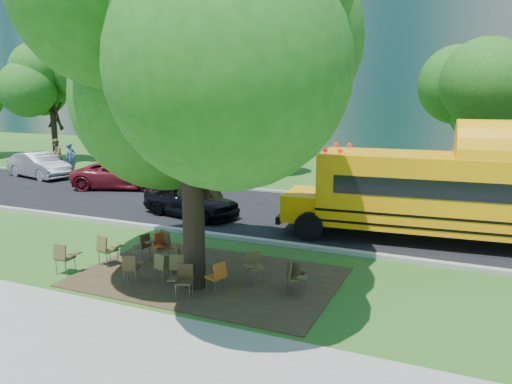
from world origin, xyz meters
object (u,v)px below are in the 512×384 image
at_px(chair_7, 295,276).
at_px(chair_0, 64,255).
at_px(chair_6, 218,274).
at_px(chair_3, 173,258).
at_px(chair_5, 183,278).
at_px(chair_1, 107,247).
at_px(chair_12, 253,264).
at_px(chair_10, 162,244).
at_px(pedestrian_b, 56,154).
at_px(black_car, 191,199).
at_px(chair_13, 295,272).
at_px(bg_car_silver, 39,165).
at_px(chair_8, 143,244).
at_px(chair_11, 179,265).
at_px(school_bus, 486,195).
at_px(main_tree, 190,72).
at_px(pedestrian_a, 71,159).
at_px(chair_2, 131,266).
at_px(bg_car_red, 125,175).
at_px(chair_9, 161,243).
at_px(chair_4, 163,265).

bearing_deg(chair_7, chair_0, -98.79).
bearing_deg(chair_6, chair_3, 92.34).
bearing_deg(chair_5, chair_1, -35.84).
xyz_separation_m(chair_1, chair_3, (2.20, 0.08, -0.04)).
xyz_separation_m(chair_6, chair_12, (0.53, 1.03, 0.01)).
distance_m(chair_5, chair_12, 2.00).
distance_m(chair_7, chair_10, 4.46).
bearing_deg(pedestrian_b, black_car, 28.98).
distance_m(chair_3, black_car, 6.76).
height_order(chair_3, chair_13, chair_3).
height_order(chair_6, chair_10, chair_10).
bearing_deg(bg_car_silver, chair_8, -110.59).
distance_m(chair_0, chair_1, 1.18).
height_order(chair_1, chair_11, chair_1).
bearing_deg(school_bus, chair_1, -151.71).
height_order(main_tree, chair_11, main_tree).
bearing_deg(black_car, chair_3, -141.42).
xyz_separation_m(chair_1, pedestrian_b, (-15.67, 13.73, 0.40)).
xyz_separation_m(chair_1, chair_8, (0.59, 0.94, -0.08)).
xyz_separation_m(chair_3, pedestrian_a, (-15.37, 12.36, 0.42)).
bearing_deg(main_tree, pedestrian_b, 143.20).
height_order(school_bus, pedestrian_b, school_bus).
bearing_deg(chair_2, chair_8, 97.90).
bearing_deg(chair_1, chair_13, 19.85).
bearing_deg(bg_car_silver, bg_car_red, -82.26).
distance_m(school_bus, pedestrian_b, 26.72).
distance_m(chair_2, chair_7, 4.35).
bearing_deg(bg_car_silver, chair_2, -113.41).
distance_m(chair_8, chair_12, 3.82).
distance_m(chair_7, pedestrian_a, 22.43).
bearing_deg(chair_6, black_car, 55.46).
bearing_deg(main_tree, chair_9, 146.24).
bearing_deg(bg_car_silver, chair_13, -104.20).
height_order(chair_11, black_car, black_car).
bearing_deg(chair_10, chair_7, 114.84).
distance_m(chair_3, bg_car_silver, 19.18).
relative_size(chair_10, pedestrian_b, 0.46).
bearing_deg(chair_0, chair_10, 42.40).
height_order(main_tree, pedestrian_a, main_tree).
height_order(chair_0, bg_car_red, bg_car_red).
height_order(school_bus, chair_12, school_bus).
bearing_deg(chair_12, chair_0, -29.76).
height_order(main_tree, chair_9, main_tree).
height_order(chair_1, chair_13, chair_1).
bearing_deg(chair_7, school_bus, 124.90).
xyz_separation_m(chair_2, chair_6, (2.42, 0.31, 0.03)).
height_order(chair_12, pedestrian_b, pedestrian_b).
height_order(chair_5, chair_11, chair_5).
relative_size(chair_4, chair_11, 0.99).
relative_size(chair_5, chair_6, 1.01).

